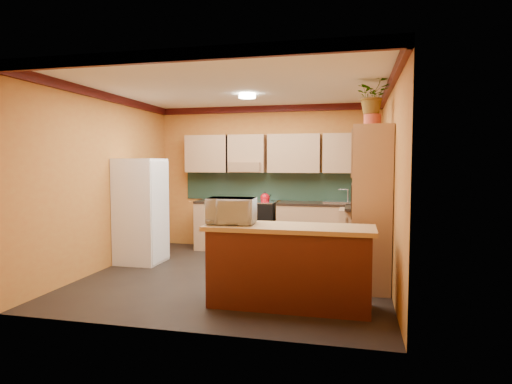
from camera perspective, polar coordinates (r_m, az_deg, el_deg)
room_shell at (r=6.38m, az=-1.70°, el=8.01°), size 4.24×4.24×2.72m
base_cabinets_back at (r=7.84m, az=5.05°, el=-4.83°), size 3.65×0.60×0.88m
countertop_back at (r=7.78m, az=5.07°, el=-1.48°), size 3.65×0.62×0.04m
stove at (r=7.95m, az=0.57°, el=-4.59°), size 0.58×0.58×0.91m
kettle at (r=7.81m, az=1.21°, el=-0.71°), size 0.22×0.22×0.18m
sink at (r=7.71m, az=10.79°, el=-1.33°), size 0.48×0.40×0.03m
base_cabinets_right at (r=7.20m, az=14.21°, el=-5.73°), size 0.60×0.80×0.88m
countertop_right at (r=7.14m, az=14.28°, el=-2.09°), size 0.62×0.80×0.04m
fridge at (r=7.21m, az=-15.10°, el=-2.44°), size 0.68×0.66×1.70m
pantry at (r=5.78m, az=15.07°, el=-2.02°), size 0.48×0.90×2.10m
fern_pot at (r=5.82m, az=15.26°, el=9.17°), size 0.22×0.22×0.16m
fern at (r=5.86m, az=15.31°, el=12.26°), size 0.49×0.45×0.48m
breakfast_bar at (r=4.93m, az=4.41°, el=-10.14°), size 1.80×0.55×0.88m
bar_top at (r=4.83m, az=4.44°, el=-4.78°), size 1.90×0.65×0.05m
microwave at (r=4.95m, az=-3.29°, el=-2.52°), size 0.57×0.40×0.30m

